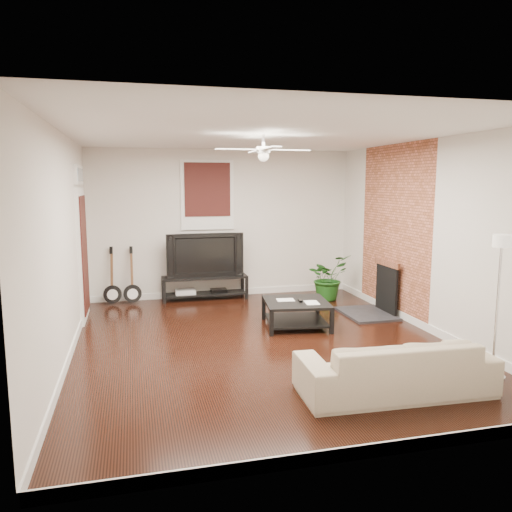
# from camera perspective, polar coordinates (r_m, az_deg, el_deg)

# --- Properties ---
(room) EXTENTS (5.01, 6.01, 2.81)m
(room) POSITION_cam_1_polar(r_m,az_deg,el_deg) (6.62, 0.84, 1.65)
(room) COLOR black
(room) RESTS_ON ground
(brick_accent) EXTENTS (0.02, 2.20, 2.80)m
(brick_accent) POSITION_cam_1_polar(r_m,az_deg,el_deg) (8.49, 15.53, 2.83)
(brick_accent) COLOR brown
(brick_accent) RESTS_ON floor
(fireplace) EXTENTS (0.80, 1.10, 0.92)m
(fireplace) POSITION_cam_1_polar(r_m,az_deg,el_deg) (8.49, 13.58, -3.51)
(fireplace) COLOR black
(fireplace) RESTS_ON floor
(window_back) EXTENTS (1.00, 0.06, 1.30)m
(window_back) POSITION_cam_1_polar(r_m,az_deg,el_deg) (9.43, -5.59, 6.97)
(window_back) COLOR #330E0E
(window_back) RESTS_ON wall_back
(door_left) EXTENTS (0.08, 1.00, 2.50)m
(door_left) POSITION_cam_1_polar(r_m,az_deg,el_deg) (8.34, -19.24, 1.54)
(door_left) COLOR white
(door_left) RESTS_ON wall_left
(tv_stand) EXTENTS (1.59, 0.42, 0.44)m
(tv_stand) POSITION_cam_1_polar(r_m,az_deg,el_deg) (9.43, -5.88, -3.62)
(tv_stand) COLOR black
(tv_stand) RESTS_ON floor
(tv) EXTENTS (1.42, 0.19, 0.82)m
(tv) POSITION_cam_1_polar(r_m,az_deg,el_deg) (9.34, -5.95, 0.19)
(tv) COLOR black
(tv) RESTS_ON tv_stand
(coffee_table) EXTENTS (1.06, 1.06, 0.40)m
(coffee_table) POSITION_cam_1_polar(r_m,az_deg,el_deg) (7.67, 4.61, -6.60)
(coffee_table) COLOR black
(coffee_table) RESTS_ON floor
(sofa) EXTENTS (2.03, 0.86, 0.58)m
(sofa) POSITION_cam_1_polar(r_m,az_deg,el_deg) (5.48, 15.62, -12.04)
(sofa) COLOR tan
(sofa) RESTS_ON floor
(floor_lamp) EXTENTS (0.28, 0.28, 1.63)m
(floor_lamp) POSITION_cam_1_polar(r_m,az_deg,el_deg) (6.13, 25.92, -5.30)
(floor_lamp) COLOR silver
(floor_lamp) RESTS_ON floor
(potted_plant) EXTENTS (0.97, 0.93, 0.85)m
(potted_plant) POSITION_cam_1_polar(r_m,az_deg,el_deg) (9.42, 8.23, -2.42)
(potted_plant) COLOR #1A5117
(potted_plant) RESTS_ON floor
(guitar_left) EXTENTS (0.35, 0.27, 1.05)m
(guitar_left) POSITION_cam_1_polar(r_m,az_deg,el_deg) (9.26, -16.20, -2.22)
(guitar_left) COLOR black
(guitar_left) RESTS_ON floor
(guitar_right) EXTENTS (0.33, 0.23, 1.05)m
(guitar_right) POSITION_cam_1_polar(r_m,az_deg,el_deg) (9.22, -14.03, -2.18)
(guitar_right) COLOR black
(guitar_right) RESTS_ON floor
(ceiling_fan) EXTENTS (1.24, 1.24, 0.32)m
(ceiling_fan) POSITION_cam_1_polar(r_m,az_deg,el_deg) (6.59, 0.86, 12.07)
(ceiling_fan) COLOR white
(ceiling_fan) RESTS_ON ceiling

